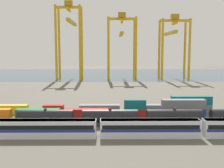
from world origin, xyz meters
The scene contains 19 objects.
ground_plane centered at (0.00, 40.00, 0.00)m, with size 420.00×420.00×0.00m, color #5B564C.
harbour_water centered at (0.00, 136.75, 0.00)m, with size 400.00×110.00×0.01m, color #384C60.
passenger_train centered at (8.73, -23.73, 2.14)m, with size 66.93×3.14×3.90m.
freight_tank_row centered at (16.20, -14.37, 2.15)m, with size 78.50×3.04×4.50m.
shipping_container_1 centered at (-20.15, -6.22, 1.30)m, with size 12.10×2.44×2.60m, color #197538.
shipping_container_2 centered at (-6.56, -6.22, 1.30)m, with size 12.10×2.44×2.60m, color #AD211C.
shipping_container_3 centered at (7.04, -6.22, 1.30)m, with size 6.04×2.44×2.60m, color #AD211C.
shipping_container_4 centered at (7.04, -6.22, 3.90)m, with size 6.04×2.44×2.60m, color #146066.
shipping_container_5 centered at (20.63, -6.22, 1.30)m, with size 12.10×2.44×2.60m, color #1C4299.
shipping_container_6 centered at (20.63, -6.22, 3.90)m, with size 12.10×2.44×2.60m, color slate.
shipping_container_7 centered at (-30.74, -0.46, 1.30)m, with size 12.10×2.44×2.60m, color gold.
shipping_container_8 centered at (-16.92, -0.46, 1.30)m, with size 6.04×2.44×2.60m, color #AD211C.
shipping_container_9 centered at (-3.10, -0.46, 1.30)m, with size 12.10×2.44×2.60m, color slate.
shipping_container_10 centered at (10.73, -0.46, 1.30)m, with size 12.10×2.44×2.60m, color slate.
shipping_container_11 centered at (24.55, -0.46, 1.30)m, with size 12.10×2.44×2.60m, color slate.
shipping_container_12 centered at (24.55, -0.46, 3.90)m, with size 12.10×2.44×2.60m, color #146066.
gantry_crane_west centered at (-25.95, 102.93, 30.68)m, with size 16.62×41.90×49.88m.
gantry_crane_central centered at (7.99, 101.89, 25.81)m, with size 18.88×33.52×42.66m.
gantry_crane_east centered at (41.92, 102.45, 25.69)m, with size 18.76×36.87×41.63m.
Camera 1 is at (-0.17, -83.12, 19.04)m, focal length 44.90 mm.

